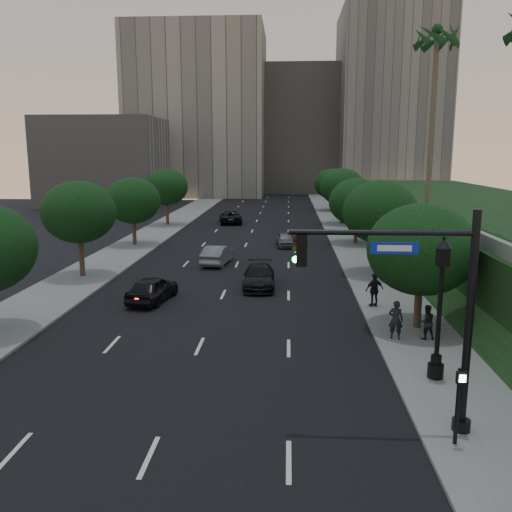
# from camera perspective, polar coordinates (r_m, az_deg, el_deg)

# --- Properties ---
(ground) EXTENTS (160.00, 160.00, 0.00)m
(ground) POSITION_cam_1_polar(r_m,az_deg,el_deg) (20.26, -8.30, -14.37)
(ground) COLOR black
(ground) RESTS_ON ground
(road_surface) EXTENTS (16.00, 140.00, 0.02)m
(road_surface) POSITION_cam_1_polar(r_m,az_deg,el_deg) (48.84, -1.26, 0.77)
(road_surface) COLOR black
(road_surface) RESTS_ON ground
(sidewalk_right) EXTENTS (4.50, 140.00, 0.15)m
(sidewalk_right) POSITION_cam_1_polar(r_m,az_deg,el_deg) (49.09, 10.76, 0.70)
(sidewalk_right) COLOR slate
(sidewalk_right) RESTS_ON ground
(sidewalk_left) EXTENTS (4.50, 140.00, 0.15)m
(sidewalk_left) POSITION_cam_1_polar(r_m,az_deg,el_deg) (50.69, -12.89, 0.94)
(sidewalk_left) COLOR slate
(sidewalk_left) RESTS_ON ground
(embankment) EXTENTS (18.00, 90.00, 4.00)m
(embankment) POSITION_cam_1_polar(r_m,az_deg,el_deg) (49.80, 24.67, 2.28)
(embankment) COLOR black
(embankment) RESTS_ON ground
(parapet_wall) EXTENTS (0.35, 90.00, 0.70)m
(parapet_wall) POSITION_cam_1_polar(r_m,az_deg,el_deg) (47.11, 15.19, 5.34)
(parapet_wall) COLOR slate
(parapet_wall) RESTS_ON embankment
(office_block_left) EXTENTS (26.00, 20.00, 32.00)m
(office_block_left) POSITION_cam_1_polar(r_m,az_deg,el_deg) (111.61, -6.06, 14.65)
(office_block_left) COLOR gray
(office_block_left) RESTS_ON ground
(office_block_mid) EXTENTS (22.00, 18.00, 26.00)m
(office_block_mid) POSITION_cam_1_polar(r_m,az_deg,el_deg) (120.02, 4.49, 12.98)
(office_block_mid) COLOR gray
(office_block_mid) RESTS_ON ground
(office_block_right) EXTENTS (20.00, 22.00, 36.00)m
(office_block_right) POSITION_cam_1_polar(r_m,az_deg,el_deg) (116.06, 13.83, 15.25)
(office_block_right) COLOR gray
(office_block_right) RESTS_ON ground
(office_block_filler) EXTENTS (18.00, 16.00, 14.00)m
(office_block_filler) POSITION_cam_1_polar(r_m,az_deg,el_deg) (92.87, -15.63, 9.52)
(office_block_filler) COLOR gray
(office_block_filler) RESTS_ON ground
(tree_right_a) EXTENTS (5.20, 5.20, 6.24)m
(tree_right_a) POSITION_cam_1_polar(r_m,az_deg,el_deg) (27.09, 17.00, 0.67)
(tree_right_a) COLOR #38281C
(tree_right_a) RESTS_ON ground
(tree_right_b) EXTENTS (5.20, 5.20, 6.74)m
(tree_right_b) POSITION_cam_1_polar(r_m,az_deg,el_deg) (38.67, 12.93, 4.56)
(tree_right_b) COLOR #38281C
(tree_right_b) RESTS_ON ground
(tree_right_c) EXTENTS (5.20, 5.20, 6.24)m
(tree_right_c) POSITION_cam_1_polar(r_m,az_deg,el_deg) (51.52, 10.55, 5.62)
(tree_right_c) COLOR #38281C
(tree_right_c) RESTS_ON ground
(tree_right_d) EXTENTS (5.20, 5.20, 6.74)m
(tree_right_d) POSITION_cam_1_polar(r_m,az_deg,el_deg) (65.36, 9.06, 7.19)
(tree_right_d) COLOR #38281C
(tree_right_d) RESTS_ON ground
(tree_right_e) EXTENTS (5.20, 5.20, 6.24)m
(tree_right_e) POSITION_cam_1_polar(r_m,az_deg,el_deg) (80.31, 8.01, 7.53)
(tree_right_e) COLOR #38281C
(tree_right_e) RESTS_ON ground
(tree_left_b) EXTENTS (5.00, 5.00, 6.71)m
(tree_left_b) POSITION_cam_1_polar(r_m,az_deg,el_deg) (38.83, -18.15, 4.40)
(tree_left_b) COLOR #38281C
(tree_left_b) RESTS_ON ground
(tree_left_c) EXTENTS (5.00, 5.00, 6.34)m
(tree_left_c) POSITION_cam_1_polar(r_m,az_deg,el_deg) (51.13, -12.83, 5.70)
(tree_left_c) COLOR #38281C
(tree_left_c) RESTS_ON ground
(tree_left_d) EXTENTS (5.00, 5.00, 6.71)m
(tree_left_d) POSITION_cam_1_polar(r_m,az_deg,el_deg) (64.62, -9.40, 7.19)
(tree_left_d) COLOR #38281C
(tree_left_d) RESTS_ON ground
(palm_far) EXTENTS (3.20, 3.20, 15.50)m
(palm_far) POSITION_cam_1_polar(r_m,az_deg,el_deg) (50.24, 18.49, 20.74)
(palm_far) COLOR #4C4233
(palm_far) RESTS_ON embankment
(traffic_signal_mast) EXTENTS (5.68, 0.56, 7.00)m
(traffic_signal_mast) POSITION_cam_1_polar(r_m,az_deg,el_deg) (17.09, 18.02, -6.45)
(traffic_signal_mast) COLOR black
(traffic_signal_mast) RESTS_ON ground
(street_lamp) EXTENTS (0.64, 0.64, 5.62)m
(street_lamp) POSITION_cam_1_polar(r_m,az_deg,el_deg) (21.41, 18.72, -5.90)
(street_lamp) COLOR black
(street_lamp) RESTS_ON ground
(pedestrian_signal) EXTENTS (0.30, 0.33, 2.50)m
(pedestrian_signal) POSITION_cam_1_polar(r_m,az_deg,el_deg) (17.23, 20.55, -13.98)
(pedestrian_signal) COLOR black
(pedestrian_signal) RESTS_ON ground
(sedan_near_left) EXTENTS (2.53, 4.74, 1.53)m
(sedan_near_left) POSITION_cam_1_polar(r_m,az_deg,el_deg) (32.18, -10.85, -3.40)
(sedan_near_left) COLOR black
(sedan_near_left) RESTS_ON ground
(sedan_mid_left) EXTENTS (2.27, 4.76, 1.51)m
(sedan_mid_left) POSITION_cam_1_polar(r_m,az_deg,el_deg) (42.12, -4.05, 0.13)
(sedan_mid_left) COLOR slate
(sedan_mid_left) RESTS_ON ground
(sedan_far_left) EXTENTS (3.39, 5.84, 1.53)m
(sedan_far_left) POSITION_cam_1_polar(r_m,az_deg,el_deg) (66.38, -2.72, 4.11)
(sedan_far_left) COLOR black
(sedan_far_left) RESTS_ON ground
(sedan_near_right) EXTENTS (2.18, 5.02, 1.44)m
(sedan_near_right) POSITION_cam_1_polar(r_m,az_deg,el_deg) (34.84, 0.32, -2.18)
(sedan_near_right) COLOR black
(sedan_near_right) RESTS_ON ground
(sedan_far_right) EXTENTS (1.94, 3.99, 1.31)m
(sedan_far_right) POSITION_cam_1_polar(r_m,az_deg,el_deg) (50.03, 3.10, 1.75)
(sedan_far_right) COLOR #5A5B61
(sedan_far_right) RESTS_ON ground
(pedestrian_a) EXTENTS (0.76, 0.61, 1.81)m
(pedestrian_a) POSITION_cam_1_polar(r_m,az_deg,el_deg) (25.76, 14.50, -6.51)
(pedestrian_a) COLOR black
(pedestrian_a) RESTS_ON sidewalk_right
(pedestrian_b) EXTENTS (0.85, 0.70, 1.62)m
(pedestrian_b) POSITION_cam_1_polar(r_m,az_deg,el_deg) (26.12, 17.50, -6.65)
(pedestrian_b) COLOR black
(pedestrian_b) RESTS_ON sidewalk_right
(pedestrian_c) EXTENTS (1.19, 0.83, 1.87)m
(pedestrian_c) POSITION_cam_1_polar(r_m,az_deg,el_deg) (30.80, 12.36, -3.50)
(pedestrian_c) COLOR black
(pedestrian_c) RESTS_ON sidewalk_right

